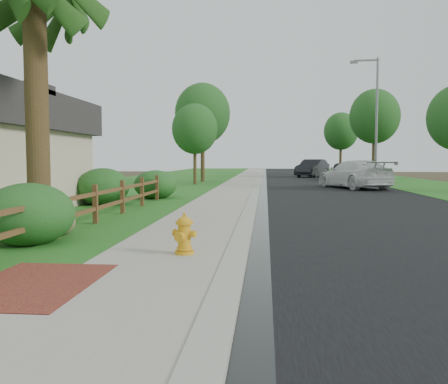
# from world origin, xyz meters

# --- Properties ---
(ground) EXTENTS (120.00, 120.00, 0.00)m
(ground) POSITION_xyz_m (0.00, 0.00, 0.00)
(ground) COLOR #382F1E
(road) EXTENTS (8.00, 90.00, 0.02)m
(road) POSITION_xyz_m (4.60, 35.00, 0.01)
(road) COLOR black
(road) RESTS_ON ground
(curb) EXTENTS (0.40, 90.00, 0.12)m
(curb) POSITION_xyz_m (0.40, 35.00, 0.06)
(curb) COLOR gray
(curb) RESTS_ON ground
(wet_gutter) EXTENTS (0.50, 90.00, 0.00)m
(wet_gutter) POSITION_xyz_m (0.75, 35.00, 0.02)
(wet_gutter) COLOR black
(wet_gutter) RESTS_ON road
(sidewalk) EXTENTS (2.20, 90.00, 0.10)m
(sidewalk) POSITION_xyz_m (-0.90, 35.00, 0.05)
(sidewalk) COLOR gray
(sidewalk) RESTS_ON ground
(grass_strip) EXTENTS (1.60, 90.00, 0.06)m
(grass_strip) POSITION_xyz_m (-2.80, 35.00, 0.03)
(grass_strip) COLOR #1B5F1D
(grass_strip) RESTS_ON ground
(lawn_near) EXTENTS (9.00, 90.00, 0.04)m
(lawn_near) POSITION_xyz_m (-8.00, 35.00, 0.02)
(lawn_near) COLOR #1B5F1D
(lawn_near) RESTS_ON ground
(verge_far) EXTENTS (6.00, 90.00, 0.04)m
(verge_far) POSITION_xyz_m (11.50, 35.00, 0.02)
(verge_far) COLOR #1B5F1D
(verge_far) RESTS_ON ground
(brick_patch) EXTENTS (1.60, 2.40, 0.11)m
(brick_patch) POSITION_xyz_m (-2.20, -1.00, 0.06)
(brick_patch) COLOR maroon
(brick_patch) RESTS_ON ground
(ranch_fence) EXTENTS (0.12, 16.92, 1.10)m
(ranch_fence) POSITION_xyz_m (-3.60, 6.40, 0.62)
(ranch_fence) COLOR #4E361A
(ranch_fence) RESTS_ON ground
(fire_hydrant) EXTENTS (0.48, 0.39, 0.73)m
(fire_hydrant) POSITION_xyz_m (-0.51, 1.17, 0.43)
(fire_hydrant) COLOR gold
(fire_hydrant) RESTS_ON sidewalk
(white_suv) EXTENTS (4.18, 6.19, 1.67)m
(white_suv) POSITION_xyz_m (6.21, 21.89, 0.85)
(white_suv) COLOR white
(white_suv) RESTS_ON road
(dark_car_mid) EXTENTS (2.10, 4.62, 1.54)m
(dark_car_mid) POSITION_xyz_m (7.20, 32.63, 0.79)
(dark_car_mid) COLOR black
(dark_car_mid) RESTS_ON road
(dark_car_far) EXTENTS (3.85, 5.51, 1.72)m
(dark_car_far) POSITION_xyz_m (5.48, 39.82, 0.88)
(dark_car_far) COLOR black
(dark_car_far) RESTS_ON road
(streetlight) EXTENTS (2.23, 0.29, 9.64)m
(streetlight) POSITION_xyz_m (9.37, 31.22, 5.46)
(streetlight) COLOR slate
(streetlight) RESTS_ON ground
(boulder) EXTENTS (1.13, 0.92, 0.69)m
(boulder) POSITION_xyz_m (-3.90, 3.30, 0.34)
(boulder) COLOR brown
(boulder) RESTS_ON ground
(shrub_b) EXTENTS (2.31, 2.31, 1.29)m
(shrub_b) POSITION_xyz_m (-3.90, 2.21, 0.65)
(shrub_b) COLOR #224A1A
(shrub_b) RESTS_ON ground
(shrub_c) EXTENTS (2.38, 2.38, 1.43)m
(shrub_c) POSITION_xyz_m (-5.26, 10.55, 0.72)
(shrub_c) COLOR #224A1A
(shrub_c) RESTS_ON ground
(shrub_d) EXTENTS (2.45, 2.45, 1.28)m
(shrub_d) POSITION_xyz_m (-3.90, 13.41, 0.64)
(shrub_d) COLOR #224A1A
(shrub_d) RESTS_ON ground
(tree_near_left) EXTENTS (3.12, 3.12, 5.53)m
(tree_near_left) POSITION_xyz_m (-3.90, 25.13, 3.80)
(tree_near_left) COLOR #322414
(tree_near_left) RESTS_ON ground
(tree_mid_left) EXTENTS (4.22, 4.22, 7.55)m
(tree_mid_left) POSITION_xyz_m (-3.90, 29.16, 5.21)
(tree_mid_left) COLOR #322414
(tree_mid_left) RESTS_ON ground
(tree_mid_right) EXTENTS (4.36, 4.36, 7.91)m
(tree_mid_right) POSITION_xyz_m (10.44, 35.92, 5.49)
(tree_mid_right) COLOR #322414
(tree_mid_right) RESTS_ON ground
(tree_far_right) EXTENTS (3.68, 3.68, 6.78)m
(tree_far_right) POSITION_xyz_m (9.00, 45.23, 4.74)
(tree_far_right) COLOR #322414
(tree_far_right) RESTS_ON ground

